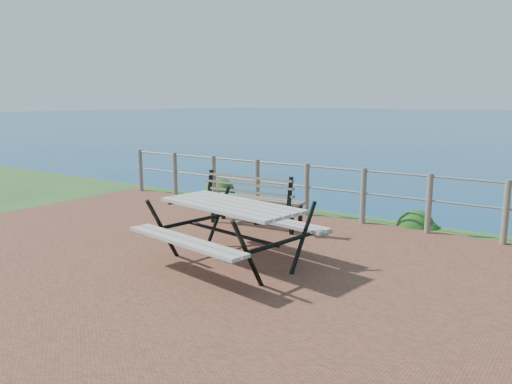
% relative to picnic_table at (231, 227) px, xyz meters
% --- Properties ---
extents(ground, '(10.00, 7.00, 0.12)m').
position_rel_picnic_table_xyz_m(ground, '(-0.61, -0.20, -0.53)').
color(ground, brown).
rests_on(ground, ground).
extents(safety_railing, '(9.40, 0.10, 1.00)m').
position_rel_picnic_table_xyz_m(safety_railing, '(-0.61, 3.15, 0.04)').
color(safety_railing, '#6B5B4C').
rests_on(safety_railing, ground).
extents(picnic_table, '(2.08, 1.70, 0.84)m').
position_rel_picnic_table_xyz_m(picnic_table, '(0.00, 0.00, 0.00)').
color(picnic_table, gray).
rests_on(picnic_table, ground).
extents(park_bench, '(1.74, 0.54, 0.97)m').
position_rel_picnic_table_xyz_m(park_bench, '(-0.92, 1.88, 0.10)').
color(park_bench, brown).
rests_on(park_bench, ground).
extents(shrub_lip_west, '(0.77, 0.77, 0.51)m').
position_rel_picnic_table_xyz_m(shrub_lip_west, '(-3.48, 3.89, -0.53)').
color(shrub_lip_west, '#27481B').
rests_on(shrub_lip_west, ground).
extents(shrub_lip_east, '(0.70, 0.70, 0.42)m').
position_rel_picnic_table_xyz_m(shrub_lip_east, '(1.35, 3.67, -0.53)').
color(shrub_lip_east, '#194314').
rests_on(shrub_lip_east, ground).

